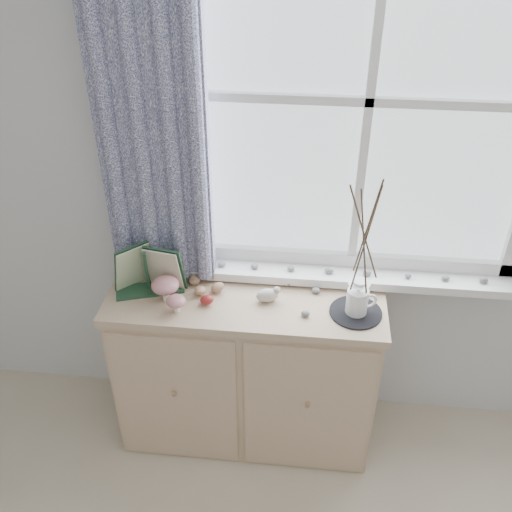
# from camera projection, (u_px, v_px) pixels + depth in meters

# --- Properties ---
(sideboard) EXTENTS (1.20, 0.45, 0.85)m
(sideboard) POSITION_uv_depth(u_px,v_px,m) (247.00, 368.00, 2.69)
(sideboard) COLOR tan
(sideboard) RESTS_ON ground
(botanical_book) EXTENTS (0.36, 0.23, 0.23)m
(botanical_book) POSITION_uv_depth(u_px,v_px,m) (146.00, 273.00, 2.40)
(botanical_book) COLOR #1F412A
(botanical_book) RESTS_ON sideboard
(toadstool_cluster) EXTENTS (0.16, 0.17, 0.11)m
(toadstool_cluster) POSITION_uv_depth(u_px,v_px,m) (168.00, 290.00, 2.38)
(toadstool_cluster) COLOR white
(toadstool_cluster) RESTS_ON sideboard
(wooden_eggs) EXTENTS (0.16, 0.17, 0.06)m
(wooden_eggs) POSITION_uv_depth(u_px,v_px,m) (205.00, 289.00, 2.46)
(wooden_eggs) COLOR #A97C5D
(wooden_eggs) RESTS_ON sideboard
(songbird_figurine) EXTENTS (0.14, 0.09, 0.07)m
(songbird_figurine) POSITION_uv_depth(u_px,v_px,m) (267.00, 295.00, 2.41)
(songbird_figurine) COLOR beige
(songbird_figurine) RESTS_ON sideboard
(crocheted_doily) EXTENTS (0.22, 0.22, 0.01)m
(crocheted_doily) POSITION_uv_depth(u_px,v_px,m) (356.00, 312.00, 2.36)
(crocheted_doily) COLOR black
(crocheted_doily) RESTS_ON sideboard
(twig_pitcher) EXTENTS (0.31, 0.31, 0.68)m
(twig_pitcher) POSITION_uv_depth(u_px,v_px,m) (366.00, 234.00, 2.14)
(twig_pitcher) COLOR white
(twig_pitcher) RESTS_ON crocheted_doily
(sideboard_pebbles) EXTENTS (0.34, 0.23, 0.03)m
(sideboard_pebbles) POSITION_uv_depth(u_px,v_px,m) (317.00, 300.00, 2.41)
(sideboard_pebbles) COLOR gray
(sideboard_pebbles) RESTS_ON sideboard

